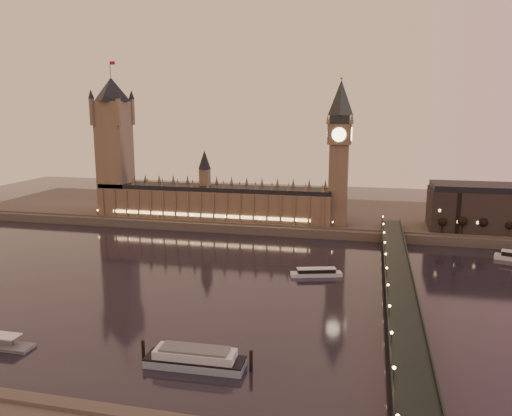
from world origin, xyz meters
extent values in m
plane|color=black|center=(0.00, 0.00, 0.00)|extent=(700.00, 700.00, 0.00)
cube|color=#423D35|center=(30.00, 165.00, 3.00)|extent=(560.00, 130.00, 6.00)
cube|color=brown|center=(-40.00, 121.00, 17.00)|extent=(180.00, 26.00, 22.00)
cube|color=black|center=(-40.00, 121.00, 29.60)|extent=(180.00, 22.00, 3.20)
cube|color=#FFCC7F|center=(-40.00, 107.50, 11.00)|extent=(153.00, 0.25, 2.20)
cube|color=brown|center=(-120.00, 121.00, 50.00)|extent=(22.00, 22.00, 88.00)
cone|color=black|center=(-120.00, 121.00, 103.00)|extent=(31.68, 31.68, 18.00)
cylinder|color=black|center=(-120.00, 121.00, 118.00)|extent=(0.44, 0.44, 12.00)
cube|color=maroon|center=(-117.80, 121.00, 122.50)|extent=(4.00, 0.15, 2.50)
cube|color=brown|center=(54.00, 121.00, 35.00)|extent=(13.00, 13.00, 58.00)
cube|color=brown|center=(54.00, 121.00, 71.00)|extent=(16.00, 16.00, 14.00)
cylinder|color=#FFEAA5|center=(54.00, 112.82, 71.00)|extent=(9.60, 0.35, 9.60)
cylinder|color=#FFEAA5|center=(45.82, 121.00, 71.00)|extent=(0.35, 9.60, 9.60)
cube|color=black|center=(54.00, 121.00, 81.00)|extent=(13.00, 13.00, 6.00)
cone|color=black|center=(54.00, 121.00, 96.00)|extent=(17.68, 17.68, 24.00)
sphere|color=gold|center=(54.00, 121.00, 109.00)|extent=(2.00, 2.00, 2.00)
cube|color=black|center=(92.00, 0.00, 8.00)|extent=(13.00, 260.00, 2.00)
cube|color=black|center=(85.70, 0.00, 9.50)|extent=(0.60, 260.00, 1.00)
cube|color=black|center=(98.30, 0.00, 9.50)|extent=(0.60, 260.00, 1.00)
cylinder|color=black|center=(123.86, 109.00, 9.93)|extent=(0.70, 0.70, 7.85)
sphere|color=black|center=(123.86, 109.00, 14.03)|extent=(5.23, 5.23, 5.23)
cylinder|color=black|center=(137.52, 109.00, 9.93)|extent=(0.70, 0.70, 7.85)
sphere|color=black|center=(137.52, 109.00, 14.03)|extent=(5.23, 5.23, 5.23)
cylinder|color=black|center=(151.18, 109.00, 9.93)|extent=(0.70, 0.70, 7.85)
sphere|color=black|center=(151.18, 109.00, 14.03)|extent=(5.23, 5.23, 5.23)
cylinder|color=black|center=(164.84, 109.00, 9.93)|extent=(0.70, 0.70, 7.85)
sphere|color=black|center=(164.84, 109.00, 14.03)|extent=(5.23, 5.23, 5.23)
cube|color=silver|center=(50.42, 21.20, 1.00)|extent=(27.84, 13.54, 2.00)
cube|color=black|center=(50.42, 21.20, 3.00)|extent=(20.74, 10.47, 2.00)
cube|color=silver|center=(50.42, 21.20, 4.19)|extent=(21.33, 10.85, 0.36)
cube|color=#859BA9|center=(20.47, -84.89, 1.41)|extent=(35.05, 10.93, 2.82)
cube|color=black|center=(20.47, -84.89, 3.09)|extent=(35.05, 10.93, 0.54)
cube|color=silver|center=(20.47, -84.89, 4.78)|extent=(28.51, 9.63, 2.82)
cube|color=#595B5E|center=(20.47, -84.89, 6.57)|extent=(24.13, 8.40, 0.76)
cylinder|color=black|center=(0.94, -84.55, 3.69)|extent=(1.19, 1.19, 7.38)
cylinder|color=black|center=(40.00, -83.24, 3.69)|extent=(1.19, 1.19, 7.38)
camera|label=1|loc=(77.31, -234.75, 87.20)|focal=35.00mm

